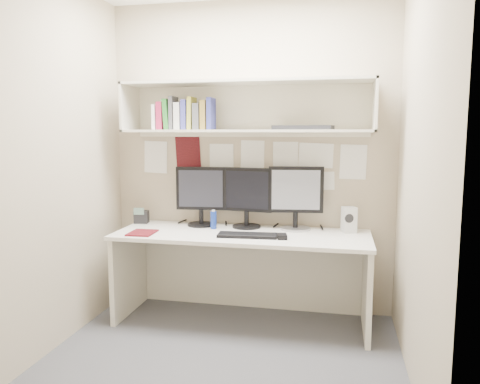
% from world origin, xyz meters
% --- Properties ---
extents(floor, '(2.40, 2.00, 0.01)m').
position_xyz_m(floor, '(0.00, 0.00, 0.00)').
color(floor, '#47474C').
rests_on(floor, ground).
extents(wall_back, '(2.40, 0.02, 2.60)m').
position_xyz_m(wall_back, '(0.00, 1.00, 1.30)').
color(wall_back, tan).
rests_on(wall_back, ground).
extents(wall_front, '(2.40, 0.02, 2.60)m').
position_xyz_m(wall_front, '(0.00, -1.00, 1.30)').
color(wall_front, tan).
rests_on(wall_front, ground).
extents(wall_left, '(0.02, 2.00, 2.60)m').
position_xyz_m(wall_left, '(-1.20, 0.00, 1.30)').
color(wall_left, tan).
rests_on(wall_left, ground).
extents(wall_right, '(0.02, 2.00, 2.60)m').
position_xyz_m(wall_right, '(1.20, 0.00, 1.30)').
color(wall_right, tan).
rests_on(wall_right, ground).
extents(desk, '(2.00, 0.70, 0.73)m').
position_xyz_m(desk, '(0.00, 0.65, 0.37)').
color(desk, white).
rests_on(desk, floor).
extents(overhead_hutch, '(2.00, 0.38, 0.40)m').
position_xyz_m(overhead_hutch, '(0.00, 0.86, 1.72)').
color(overhead_hutch, beige).
rests_on(overhead_hutch, wall_back).
extents(pinned_papers, '(1.92, 0.01, 0.48)m').
position_xyz_m(pinned_papers, '(0.00, 0.99, 1.25)').
color(pinned_papers, white).
rests_on(pinned_papers, wall_back).
extents(monitor_left, '(0.43, 0.24, 0.50)m').
position_xyz_m(monitor_left, '(-0.40, 0.87, 1.00)').
color(monitor_left, black).
rests_on(monitor_left, desk).
extents(monitor_center, '(0.43, 0.24, 0.50)m').
position_xyz_m(monitor_center, '(-0.00, 0.87, 1.00)').
color(monitor_center, black).
rests_on(monitor_center, desk).
extents(monitor_right, '(0.44, 0.24, 0.52)m').
position_xyz_m(monitor_right, '(0.40, 0.87, 1.01)').
color(monitor_right, '#A5A5AA').
rests_on(monitor_right, desk).
extents(keyboard, '(0.46, 0.19, 0.02)m').
position_xyz_m(keyboard, '(0.07, 0.52, 0.74)').
color(keyboard, black).
rests_on(keyboard, desk).
extents(mouse, '(0.09, 0.12, 0.03)m').
position_xyz_m(mouse, '(0.34, 0.51, 0.75)').
color(mouse, black).
rests_on(mouse, desk).
extents(speaker, '(0.13, 0.13, 0.20)m').
position_xyz_m(speaker, '(0.83, 0.85, 0.83)').
color(speaker, beige).
rests_on(speaker, desk).
extents(blue_bottle, '(0.05, 0.05, 0.16)m').
position_xyz_m(blue_bottle, '(-0.26, 0.75, 0.80)').
color(blue_bottle, navy).
rests_on(blue_bottle, desk).
extents(maroon_notebook, '(0.20, 0.24, 0.01)m').
position_xyz_m(maroon_notebook, '(-0.76, 0.46, 0.74)').
color(maroon_notebook, '#570E15').
rests_on(maroon_notebook, desk).
extents(desk_phone, '(0.13, 0.12, 0.14)m').
position_xyz_m(desk_phone, '(-0.94, 0.86, 0.79)').
color(desk_phone, black).
rests_on(desk_phone, desk).
extents(book_stack, '(0.50, 0.16, 0.27)m').
position_xyz_m(book_stack, '(-0.51, 0.78, 1.66)').
color(book_stack, white).
rests_on(book_stack, overhead_hutch).
extents(hutch_tray, '(0.48, 0.25, 0.03)m').
position_xyz_m(hutch_tray, '(0.46, 0.78, 1.56)').
color(hutch_tray, black).
rests_on(hutch_tray, overhead_hutch).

